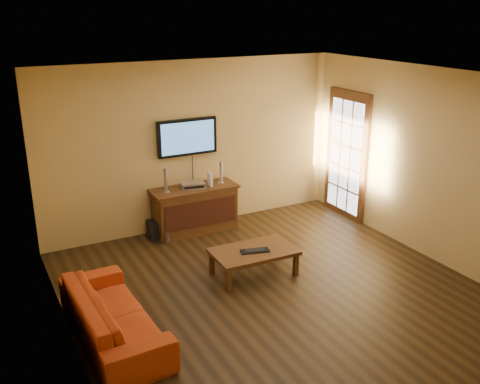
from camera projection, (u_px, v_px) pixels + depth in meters
ground_plane at (273, 290)px, 6.89m from camera, size 5.00×5.00×0.00m
room_walls at (251, 152)px, 6.86m from camera, size 5.00×5.00×5.00m
french_door at (346, 156)px, 9.05m from camera, size 0.07×1.02×2.22m
media_console at (195, 209)px, 8.57m from camera, size 1.39×0.53×0.74m
television at (187, 137)px, 8.38m from camera, size 0.98×0.08×0.58m
coffee_table at (254, 253)px, 7.18m from camera, size 1.14×0.71×0.37m
sofa at (113, 307)px, 5.80m from camera, size 0.63×1.91×0.74m
speaker_left at (166, 181)px, 8.18m from camera, size 0.10×0.10×0.38m
speaker_right at (221, 173)px, 8.61m from camera, size 0.10×0.10×0.36m
av_receiver at (193, 185)px, 8.44m from camera, size 0.41×0.33×0.08m
game_console at (210, 179)px, 8.51m from camera, size 0.06×0.16×0.21m
subwoofer at (157, 229)px, 8.41m from camera, size 0.28×0.28×0.28m
bottle at (167, 238)px, 8.18m from camera, size 0.07×0.07×0.21m
keyboard at (255, 251)px, 7.12m from camera, size 0.41×0.24×0.02m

